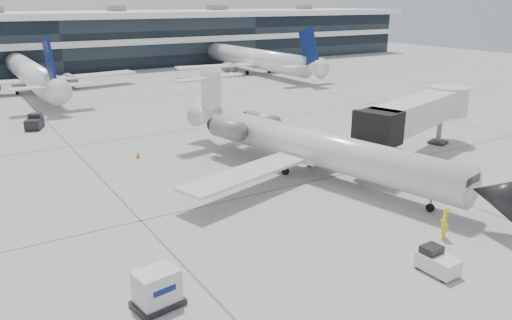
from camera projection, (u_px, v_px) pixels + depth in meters
ground at (272, 191)px, 36.72m from camera, size 220.00×220.00×0.00m
terminal at (50, 44)px, 101.59m from camera, size 170.00×22.00×10.00m
bg_jet_center at (33, 91)px, 77.24m from camera, size 32.00×40.00×9.60m
bg_jet_right at (253, 73)px, 97.31m from camera, size 32.00×40.00×9.60m
regional_jet at (309, 145)px, 39.62m from camera, size 24.43×30.44×7.08m
jet_bridge at (422, 111)px, 44.30m from camera, size 16.69×7.66×5.44m
ramp_worker at (444, 222)px, 29.12m from camera, size 0.87×0.77×1.99m
baggage_tug at (437, 262)px, 25.56m from camera, size 1.27×2.09×1.30m
cargo_uld at (157, 289)px, 22.59m from camera, size 2.38×1.90×1.77m
traffic_cone at (138, 155)px, 44.23m from camera, size 0.48×0.48×0.60m
far_tug at (34, 122)px, 54.32m from camera, size 2.38×2.91×1.61m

